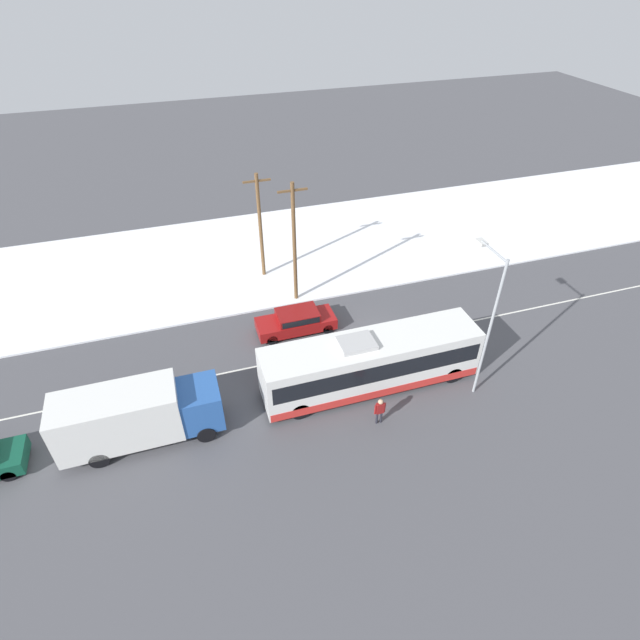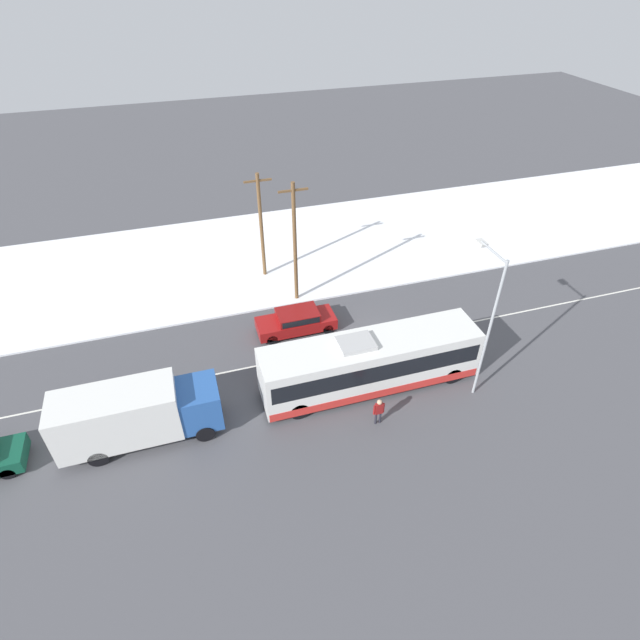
# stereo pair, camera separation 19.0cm
# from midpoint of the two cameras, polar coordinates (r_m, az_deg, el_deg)

# --- Properties ---
(ground_plane) EXTENTS (120.00, 120.00, 0.00)m
(ground_plane) POSITION_cam_midpoint_polar(r_m,az_deg,el_deg) (30.07, 6.52, -2.37)
(ground_plane) COLOR #4C4C51
(snow_lot) EXTENTS (80.00, 13.94, 0.12)m
(snow_lot) POSITION_cam_midpoint_polar(r_m,az_deg,el_deg) (39.34, -0.34, 8.50)
(snow_lot) COLOR white
(snow_lot) RESTS_ON ground_plane
(lane_marking_center) EXTENTS (60.00, 0.12, 0.00)m
(lane_marking_center) POSITION_cam_midpoint_polar(r_m,az_deg,el_deg) (30.07, 6.52, -2.37)
(lane_marking_center) COLOR silver
(lane_marking_center) RESTS_ON ground_plane
(city_bus) EXTENTS (11.53, 2.57, 3.25)m
(city_bus) POSITION_cam_midpoint_polar(r_m,az_deg,el_deg) (26.20, 5.61, -4.85)
(city_bus) COLOR white
(city_bus) RESTS_ON ground_plane
(box_truck) EXTENTS (7.43, 2.30, 3.09)m
(box_truck) POSITION_cam_midpoint_polar(r_m,az_deg,el_deg) (24.93, -20.52, -10.10)
(box_truck) COLOR silver
(box_truck) RESTS_ON ground_plane
(sedan_car) EXTENTS (4.76, 1.80, 1.40)m
(sedan_car) POSITION_cam_midpoint_polar(r_m,az_deg,el_deg) (30.21, -2.89, -0.04)
(sedan_car) COLOR maroon
(sedan_car) RESTS_ON ground_plane
(pedestrian_at_stop) EXTENTS (0.58, 0.26, 1.61)m
(pedestrian_at_stop) POSITION_cam_midpoint_polar(r_m,az_deg,el_deg) (24.77, 6.64, -10.05)
(pedestrian_at_stop) COLOR #23232D
(pedestrian_at_stop) RESTS_ON ground_plane
(streetlamp) EXTENTS (0.36, 2.41, 8.10)m
(streetlamp) POSITION_cam_midpoint_polar(r_m,az_deg,el_deg) (25.09, 18.47, 1.01)
(streetlamp) COLOR #9EA3A8
(streetlamp) RESTS_ON ground_plane
(utility_pole_roadside) EXTENTS (1.80, 0.24, 8.14)m
(utility_pole_roadside) POSITION_cam_midpoint_polar(r_m,az_deg,el_deg) (31.08, -3.13, 8.82)
(utility_pole_roadside) COLOR brown
(utility_pole_roadside) RESTS_ON ground_plane
(utility_pole_snowlot) EXTENTS (1.80, 0.24, 7.52)m
(utility_pole_snowlot) POSITION_cam_midpoint_polar(r_m,az_deg,el_deg) (34.04, -7.01, 10.69)
(utility_pole_snowlot) COLOR brown
(utility_pole_snowlot) RESTS_ON ground_plane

